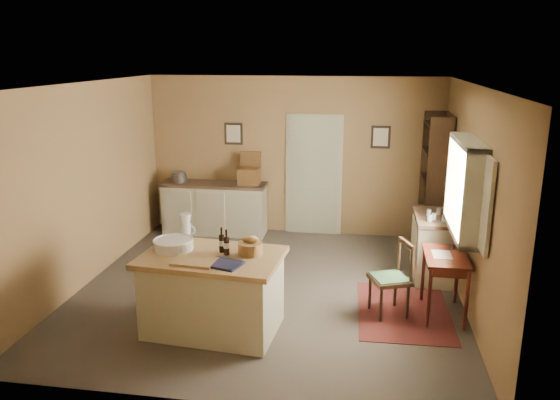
{
  "coord_description": "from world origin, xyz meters",
  "views": [
    {
      "loc": [
        1.2,
        -6.65,
        3.07
      ],
      "look_at": [
        0.1,
        0.36,
        1.15
      ],
      "focal_mm": 35.0,
      "sensor_mm": 36.0,
      "label": 1
    }
  ],
  "objects_px": {
    "work_island": "(212,290)",
    "sideboard": "(215,206)",
    "shelving_unit": "(438,183)",
    "desk_chair": "(389,279)",
    "right_cabinet": "(433,246)",
    "writing_desk": "(446,263)"
  },
  "relations": [
    {
      "from": "work_island",
      "to": "desk_chair",
      "type": "height_order",
      "value": "work_island"
    },
    {
      "from": "work_island",
      "to": "sideboard",
      "type": "distance_m",
      "value": 3.49
    },
    {
      "from": "work_island",
      "to": "shelving_unit",
      "type": "distance_m",
      "value": 4.27
    },
    {
      "from": "work_island",
      "to": "desk_chair",
      "type": "relative_size",
      "value": 1.8
    },
    {
      "from": "sideboard",
      "to": "right_cabinet",
      "type": "relative_size",
      "value": 1.84
    },
    {
      "from": "work_island",
      "to": "writing_desk",
      "type": "xyz_separation_m",
      "value": [
        2.64,
        0.79,
        0.18
      ]
    },
    {
      "from": "work_island",
      "to": "writing_desk",
      "type": "relative_size",
      "value": 1.99
    },
    {
      "from": "right_cabinet",
      "to": "shelving_unit",
      "type": "distance_m",
      "value": 1.38
    },
    {
      "from": "right_cabinet",
      "to": "shelving_unit",
      "type": "height_order",
      "value": "shelving_unit"
    },
    {
      "from": "work_island",
      "to": "right_cabinet",
      "type": "xyz_separation_m",
      "value": [
        2.64,
        1.95,
        -0.02
      ]
    },
    {
      "from": "work_island",
      "to": "desk_chair",
      "type": "xyz_separation_m",
      "value": [
        1.99,
        0.7,
        -0.03
      ]
    },
    {
      "from": "writing_desk",
      "to": "right_cabinet",
      "type": "relative_size",
      "value": 0.82
    },
    {
      "from": "work_island",
      "to": "sideboard",
      "type": "relative_size",
      "value": 0.89
    },
    {
      "from": "sideboard",
      "to": "right_cabinet",
      "type": "height_order",
      "value": "sideboard"
    },
    {
      "from": "writing_desk",
      "to": "desk_chair",
      "type": "xyz_separation_m",
      "value": [
        -0.65,
        -0.09,
        -0.21
      ]
    },
    {
      "from": "desk_chair",
      "to": "writing_desk",
      "type": "bearing_deg",
      "value": -14.37
    },
    {
      "from": "sideboard",
      "to": "right_cabinet",
      "type": "xyz_separation_m",
      "value": [
        3.54,
        -1.42,
        -0.02
      ]
    },
    {
      "from": "writing_desk",
      "to": "shelving_unit",
      "type": "relative_size",
      "value": 0.38
    },
    {
      "from": "right_cabinet",
      "to": "shelving_unit",
      "type": "xyz_separation_m",
      "value": [
        0.16,
        1.22,
        0.62
      ]
    },
    {
      "from": "work_island",
      "to": "sideboard",
      "type": "height_order",
      "value": "work_island"
    },
    {
      "from": "sideboard",
      "to": "desk_chair",
      "type": "height_order",
      "value": "sideboard"
    },
    {
      "from": "shelving_unit",
      "to": "sideboard",
      "type": "bearing_deg",
      "value": 176.9
    }
  ]
}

